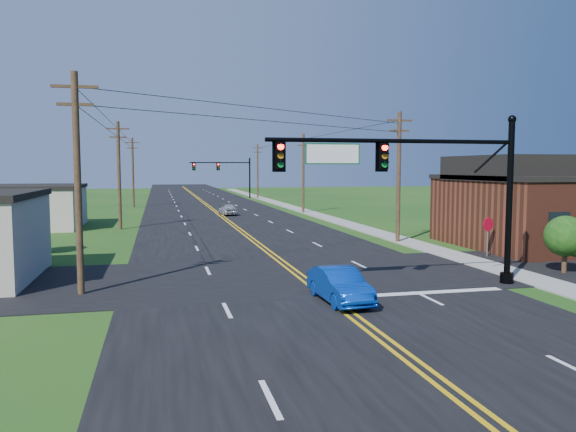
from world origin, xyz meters
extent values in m
plane|color=#154213|center=(0.00, 0.00, 0.00)|extent=(260.00, 260.00, 0.00)
cube|color=black|center=(0.00, 50.00, 0.02)|extent=(16.00, 220.00, 0.04)
cube|color=black|center=(0.00, 12.00, 0.02)|extent=(70.00, 10.00, 0.04)
cube|color=gray|center=(10.50, 40.00, 0.04)|extent=(2.00, 160.00, 0.08)
cylinder|color=black|center=(8.80, 8.00, 3.60)|extent=(0.28, 0.28, 7.20)
cylinder|color=black|center=(8.80, 8.00, 0.25)|extent=(0.60, 0.60, 0.50)
sphere|color=black|center=(8.80, 8.00, 7.30)|extent=(0.36, 0.36, 0.36)
cylinder|color=black|center=(3.30, 8.00, 6.30)|extent=(11.00, 0.18, 0.18)
cube|color=#045317|center=(0.60, 8.00, 5.75)|extent=(2.30, 0.06, 0.85)
cylinder|color=black|center=(8.80, 80.00, 3.60)|extent=(0.28, 0.28, 7.20)
cylinder|color=black|center=(8.80, 80.00, 0.25)|extent=(0.60, 0.60, 0.50)
sphere|color=black|center=(8.80, 80.00, 7.30)|extent=(0.36, 0.36, 0.36)
cylinder|color=black|center=(3.80, 80.00, 6.00)|extent=(10.00, 0.18, 0.18)
cube|color=#045317|center=(0.60, 80.00, 5.45)|extent=(2.30, 0.06, 0.85)
cube|color=maroon|center=(20.00, 18.00, 2.20)|extent=(14.00, 11.00, 4.40)
cube|color=black|center=(20.00, 18.00, 4.55)|extent=(14.20, 11.20, 0.30)
cube|color=#C0B3A3|center=(-19.00, 38.00, 1.70)|extent=(12.00, 9.00, 3.40)
cube|color=black|center=(-19.00, 38.00, 3.55)|extent=(12.20, 9.20, 0.30)
cylinder|color=#342117|center=(-9.50, 10.00, 4.50)|extent=(0.28, 0.28, 9.00)
cube|color=#342117|center=(-9.50, 10.00, 8.40)|extent=(1.80, 0.12, 0.12)
cube|color=#342117|center=(-9.50, 10.00, 7.70)|extent=(1.40, 0.12, 0.12)
cylinder|color=#342117|center=(-9.50, 35.00, 4.50)|extent=(0.28, 0.28, 9.00)
cube|color=#342117|center=(-9.50, 35.00, 8.40)|extent=(1.80, 0.12, 0.12)
cube|color=#342117|center=(-9.50, 35.00, 7.70)|extent=(1.40, 0.12, 0.12)
cylinder|color=#342117|center=(-9.50, 62.00, 4.50)|extent=(0.28, 0.28, 9.00)
cube|color=#342117|center=(-9.50, 62.00, 8.40)|extent=(1.80, 0.12, 0.12)
cube|color=#342117|center=(-9.50, 62.00, 7.70)|extent=(1.40, 0.12, 0.12)
cylinder|color=#342117|center=(9.80, 22.00, 4.50)|extent=(0.28, 0.28, 9.00)
cube|color=#342117|center=(9.80, 22.00, 8.40)|extent=(1.80, 0.12, 0.12)
cube|color=#342117|center=(9.80, 22.00, 7.70)|extent=(1.40, 0.12, 0.12)
cylinder|color=#342117|center=(9.80, 48.00, 4.50)|extent=(0.28, 0.28, 9.00)
cube|color=#342117|center=(9.80, 48.00, 8.40)|extent=(1.80, 0.12, 0.12)
cube|color=#342117|center=(9.80, 48.00, 7.70)|extent=(1.40, 0.12, 0.12)
cylinder|color=#342117|center=(9.80, 78.00, 4.50)|extent=(0.28, 0.28, 9.00)
cube|color=#342117|center=(9.80, 78.00, 8.40)|extent=(1.80, 0.12, 0.12)
cube|color=#342117|center=(9.80, 78.00, 7.70)|extent=(1.40, 0.12, 0.12)
cylinder|color=#342117|center=(16.00, 26.00, 0.92)|extent=(0.24, 0.24, 1.85)
sphere|color=#0E3A0E|center=(16.00, 26.00, 2.60)|extent=(3.00, 3.00, 3.00)
cylinder|color=#342117|center=(13.00, 9.50, 0.66)|extent=(0.24, 0.24, 1.32)
sphere|color=#0E3A0E|center=(13.00, 9.50, 1.86)|extent=(2.00, 2.00, 2.00)
cylinder|color=#342117|center=(-14.00, 22.00, 0.77)|extent=(0.24, 0.24, 1.54)
sphere|color=#0E3A0E|center=(-14.00, 22.00, 2.17)|extent=(2.40, 2.40, 2.40)
imported|color=#0736A9|center=(0.38, 6.32, 0.66)|extent=(1.62, 4.07, 1.32)
imported|color=#B9BABE|center=(0.98, 46.68, 0.64)|extent=(1.86, 3.86, 1.27)
cylinder|color=slate|center=(12.22, 14.90, 1.09)|extent=(0.09, 0.09, 2.18)
cylinder|color=#A60920|center=(12.22, 14.87, 1.92)|extent=(0.81, 0.26, 0.83)
camera|label=1|loc=(-6.35, -13.92, 5.20)|focal=35.00mm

